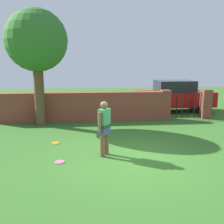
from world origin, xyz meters
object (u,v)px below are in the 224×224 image
(person, at_px, (104,126))
(frisbee_orange, at_px, (56,143))
(tree, at_px, (36,42))
(frisbee_pink, at_px, (60,162))
(car, at_px, (174,96))

(person, xyz_separation_m, frisbee_orange, (-1.57, 1.31, -0.89))
(person, height_order, frisbee_orange, person)
(tree, bearing_deg, person, -57.68)
(frisbee_pink, bearing_deg, frisbee_orange, 100.05)
(tree, bearing_deg, frisbee_pink, -74.11)
(tree, distance_m, car, 7.73)
(person, height_order, frisbee_pink, person)
(tree, xyz_separation_m, person, (2.52, -3.98, -2.63))
(person, bearing_deg, frisbee_pink, 144.52)
(tree, relative_size, car, 1.15)
(frisbee_pink, bearing_deg, tree, 105.89)
(frisbee_orange, bearing_deg, person, -39.73)
(car, xyz_separation_m, frisbee_orange, (-5.88, -5.12, -0.85))
(tree, bearing_deg, frisbee_orange, -70.51)
(person, relative_size, car, 0.38)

